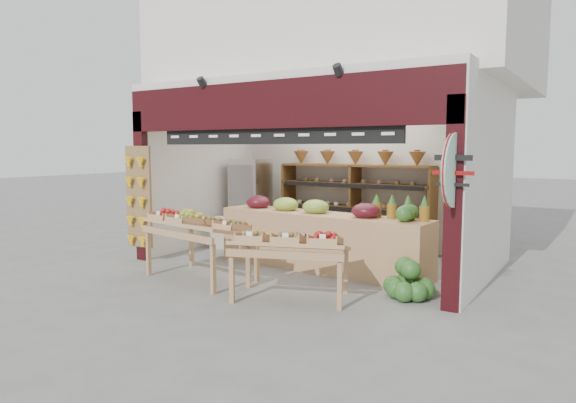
# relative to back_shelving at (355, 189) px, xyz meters

# --- Properties ---
(ground) EXTENTS (60.00, 60.00, 0.00)m
(ground) POSITION_rel_back_shelving_xyz_m (-0.04, -1.94, -1.20)
(ground) COLOR slate
(ground) RESTS_ON ground
(shop_structure) EXTENTS (6.36, 5.12, 5.40)m
(shop_structure) POSITION_rel_back_shelving_xyz_m (-0.04, -0.33, 2.72)
(shop_structure) COLOR silver
(shop_structure) RESTS_ON ground
(banana_board) EXTENTS (0.60, 0.15, 1.80)m
(banana_board) POSITION_rel_back_shelving_xyz_m (-2.77, -3.11, -0.08)
(banana_board) COLOR brown
(banana_board) RESTS_ON ground
(gift_sign) EXTENTS (0.04, 0.93, 0.92)m
(gift_sign) POSITION_rel_back_shelving_xyz_m (2.71, -3.08, 0.55)
(gift_sign) COLOR #C0F1D0
(gift_sign) RESTS_ON ground
(back_shelving) EXTENTS (3.18, 0.52, 1.95)m
(back_shelving) POSITION_rel_back_shelving_xyz_m (0.00, 0.00, 0.00)
(back_shelving) COLOR brown
(back_shelving) RESTS_ON ground
(refrigerator) EXTENTS (0.74, 0.74, 1.78)m
(refrigerator) POSITION_rel_back_shelving_xyz_m (-2.19, -0.54, -0.31)
(refrigerator) COLOR silver
(refrigerator) RESTS_ON ground
(cardboard_stack) EXTENTS (1.01, 0.79, 0.63)m
(cardboard_stack) POSITION_rel_back_shelving_xyz_m (-2.06, -1.31, -0.97)
(cardboard_stack) COLOR beige
(cardboard_stack) RESTS_ON ground
(mid_counter) EXTENTS (3.79, 1.01, 1.16)m
(mid_counter) POSITION_rel_back_shelving_xyz_m (0.27, -1.92, -0.69)
(mid_counter) COLOR tan
(mid_counter) RESTS_ON ground
(display_table_left) EXTENTS (1.84, 1.22, 1.08)m
(display_table_left) POSITION_rel_back_shelving_xyz_m (-1.08, -3.42, -0.36)
(display_table_left) COLOR tan
(display_table_left) RESTS_ON ground
(display_table_right) EXTENTS (1.72, 1.32, 0.98)m
(display_table_right) POSITION_rel_back_shelving_xyz_m (0.75, -3.61, -0.43)
(display_table_right) COLOR tan
(display_table_right) RESTS_ON ground
(watermelon_pile) EXTENTS (0.71, 0.68, 0.52)m
(watermelon_pile) POSITION_rel_back_shelving_xyz_m (2.08, -2.73, -1.01)
(watermelon_pile) COLOR #1A4918
(watermelon_pile) RESTS_ON ground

